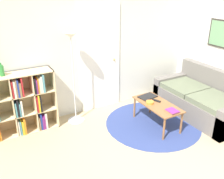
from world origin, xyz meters
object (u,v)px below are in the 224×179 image
Objects in this scene: floor_lamp at (72,57)px; coffee_table at (157,106)px; laptop at (148,97)px; bottle_right at (2,71)px; bowl at (150,102)px; couch at (203,100)px; bookshelf at (22,103)px.

floor_lamp is 1.74m from coffee_table.
bottle_right is (-2.37, 0.66, 0.72)m from laptop.
floor_lamp reaches higher than laptop.
bowl is at bearing -118.09° from laptop.
floor_lamp reaches higher than bottle_right.
laptop is at bearing 160.62° from couch.
coffee_table is 2.67m from bottle_right.
laptop is at bearing 87.82° from coffee_table.
bowl reaches higher than laptop.
bottle_right is (-2.25, 0.90, 0.71)m from bowl.
couch reaches higher than laptop.
laptop is at bearing -17.06° from bookshelf.
couch is at bearing -6.80° from bowl.
floor_lamp reaches higher than coffee_table.
couch is 8.46× the size of bottle_right.
couch is 4.97× the size of laptop.
bottle_right is at bearing 163.26° from couch.
bookshelf is 1.16m from floor_lamp.
bottle_right is at bearing 174.81° from floor_lamp.
bowl is at bearing 173.20° from couch.
bottle_right is (-2.36, 0.97, 0.78)m from coffee_table.
floor_lamp is 1.14m from bottle_right.
bookshelf is 2.22m from bowl.
bookshelf reaches higher than couch.
bookshelf is 0.60× the size of couch.
laptop is at bearing 61.91° from bowl.
floor_lamp is 1.59m from laptop.
bottle_right reaches higher than couch.
bowl is (1.12, -0.79, -0.80)m from floor_lamp.
bowl reaches higher than coffee_table.
bookshelf is 3.00× the size of laptop.
laptop is (1.25, -0.56, -0.81)m from floor_lamp.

